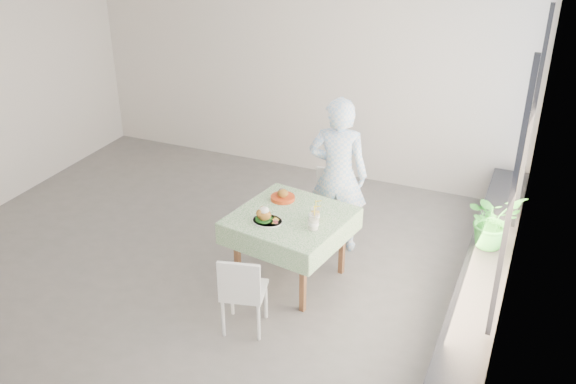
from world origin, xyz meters
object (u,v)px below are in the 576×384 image
at_px(chair_near, 244,306).
at_px(juice_cup_orange, 315,215).
at_px(chair_far, 330,224).
at_px(diner, 338,175).
at_px(cafe_table, 291,240).
at_px(main_dish, 266,217).
at_px(potted_plant, 493,220).

bearing_deg(chair_near, juice_cup_orange, 69.10).
relative_size(chair_far, diner, 0.50).
bearing_deg(juice_cup_orange, diner, 93.73).
xyz_separation_m(cafe_table, chair_near, (-0.08, -0.88, -0.22)).
height_order(chair_near, main_dish, main_dish).
xyz_separation_m(cafe_table, chair_far, (0.14, 0.78, -0.20)).
xyz_separation_m(diner, main_dish, (-0.37, -1.01, -0.07)).
bearing_deg(juice_cup_orange, cafe_table, 178.80).
height_order(chair_far, potted_plant, potted_plant).
height_order(diner, juice_cup_orange, diner).
xyz_separation_m(chair_far, diner, (0.06, 0.01, 0.60)).
bearing_deg(potted_plant, juice_cup_orange, -158.56).
bearing_deg(cafe_table, main_dish, -129.01).
bearing_deg(main_dish, chair_far, 72.43).
bearing_deg(chair_far, juice_cup_orange, -81.80).
bearing_deg(diner, juice_cup_orange, 83.79).
bearing_deg(main_dish, cafe_table, 50.99).
distance_m(cafe_table, juice_cup_orange, 0.43).
bearing_deg(chair_far, potted_plant, -5.74).
bearing_deg(chair_far, main_dish, -107.57).
xyz_separation_m(diner, potted_plant, (1.62, -0.18, -0.08)).
bearing_deg(chair_far, cafe_table, -100.39).
relative_size(chair_near, main_dish, 2.64).
xyz_separation_m(juice_cup_orange, potted_plant, (1.57, 0.62, -0.02)).
distance_m(chair_near, main_dish, 0.87).
bearing_deg(main_dish, juice_cup_orange, 25.68).
distance_m(cafe_table, potted_plant, 1.95).
relative_size(cafe_table, juice_cup_orange, 4.53).
height_order(chair_near, juice_cup_orange, juice_cup_orange).
distance_m(diner, potted_plant, 1.63).
bearing_deg(chair_far, chair_near, -97.59).
distance_m(chair_far, main_dish, 1.17).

